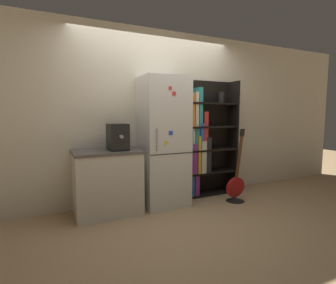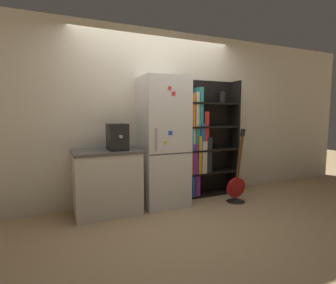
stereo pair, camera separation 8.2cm
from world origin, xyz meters
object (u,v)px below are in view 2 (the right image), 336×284
bookshelf (201,142)px  refrigerator (164,142)px  espresso_machine (117,137)px  guitar (236,191)px

bookshelf → refrigerator: bearing=-167.4°
espresso_machine → guitar: size_ratio=0.33×
refrigerator → bookshelf: size_ratio=0.99×
refrigerator → bookshelf: (0.74, 0.16, -0.05)m
refrigerator → espresso_machine: size_ratio=5.09×
espresso_machine → guitar: 1.97m
refrigerator → espresso_machine: bearing=-175.7°
guitar → refrigerator: bearing=161.8°
espresso_machine → guitar: espresso_machine is taller
guitar → bookshelf: bearing=122.0°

